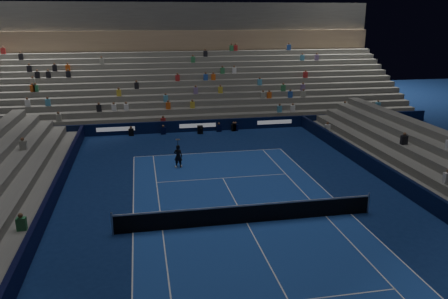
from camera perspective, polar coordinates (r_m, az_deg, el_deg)
ground at (r=22.17m, az=2.93°, el=-9.38°), size 90.00×90.00×0.00m
court_surface at (r=22.17m, az=2.93°, el=-9.36°), size 10.97×23.77×0.01m
sponsor_barrier_far at (r=39.24m, az=-3.41°, el=3.07°), size 44.00×0.25×1.00m
sponsor_barrier_east at (r=25.88m, az=24.44°, el=-5.79°), size 0.25×37.00×1.00m
sponsor_barrier_west at (r=21.98m, az=-22.84°, el=-9.57°), size 0.25×37.00×1.00m
grandstand_main at (r=47.90m, az=-4.95°, el=9.02°), size 44.00×15.20×11.20m
tennis_net at (r=21.96m, az=2.95°, el=-8.19°), size 12.90×0.10×1.10m
tennis_player at (r=29.84m, az=-5.88°, el=-0.86°), size 0.66×0.55×1.56m
broadcast_camera at (r=38.53m, az=-3.07°, el=2.56°), size 0.54×0.97×0.64m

